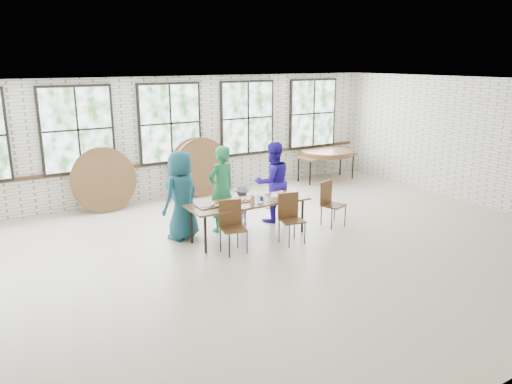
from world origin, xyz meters
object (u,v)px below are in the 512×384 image
at_px(chair_near_left, 232,222).
at_px(dining_table, 249,204).
at_px(storage_table, 326,157).
at_px(chair_near_right, 290,214).

bearing_deg(chair_near_left, dining_table, 47.54).
relative_size(dining_table, chair_near_left, 2.55).
height_order(dining_table, storage_table, same).
xyz_separation_m(dining_table, chair_near_left, (-0.62, -0.46, -0.13)).
distance_m(dining_table, storage_table, 5.29).
height_order(chair_near_right, storage_table, chair_near_right).
bearing_deg(chair_near_right, chair_near_left, -176.63).
relative_size(dining_table, chair_near_right, 2.55).
bearing_deg(dining_table, chair_near_right, -45.79).
distance_m(dining_table, chair_near_right, 0.83).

